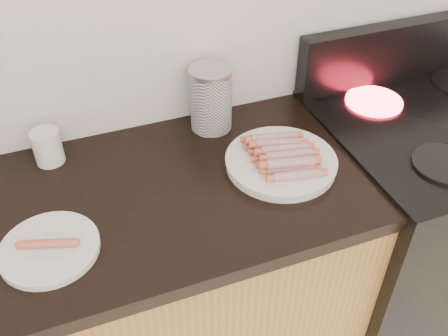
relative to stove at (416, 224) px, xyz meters
name	(u,v)px	position (x,y,z in m)	size (l,w,h in m)	color
stove	(416,224)	(0.00, 0.00, 0.00)	(0.76, 0.65, 0.91)	black
stove_panel	(403,50)	(0.00, 0.28, 0.55)	(0.76, 0.06, 0.20)	black
burner_near_left	(446,164)	(-0.17, -0.17, 0.46)	(0.18, 0.18, 0.01)	black
burner_far_left	(374,101)	(-0.17, 0.17, 0.46)	(0.18, 0.18, 0.01)	#FF1E2D
main_plate	(281,163)	(-0.58, 0.00, 0.45)	(0.30, 0.30, 0.02)	white
side_plate	(50,249)	(-1.20, -0.09, 0.45)	(0.23, 0.23, 0.02)	white
hotdog_pile	(282,153)	(-0.58, 0.00, 0.49)	(0.13, 0.23, 0.05)	maroon
plain_sausages	(48,243)	(-1.20, -0.09, 0.47)	(0.13, 0.06, 0.02)	#AD562D
canister	(211,99)	(-0.69, 0.24, 0.54)	(0.13, 0.13, 0.20)	silver
mug	(47,147)	(-1.17, 0.24, 0.49)	(0.08, 0.08, 0.10)	white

